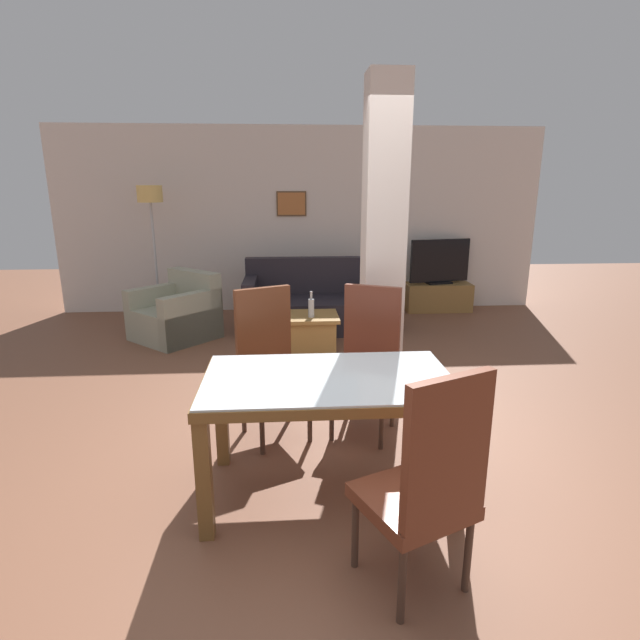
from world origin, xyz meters
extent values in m
plane|color=brown|center=(0.00, 0.00, 0.00)|extent=(18.00, 18.00, 0.00)
cube|color=silver|center=(0.00, 4.85, 1.35)|extent=(7.20, 0.06, 2.70)
cube|color=brown|center=(-0.14, 4.81, 1.60)|extent=(0.44, 0.02, 0.36)
cube|color=#B26633|center=(-0.14, 4.80, 1.60)|extent=(0.40, 0.01, 0.32)
cube|color=silver|center=(0.56, 1.31, 1.35)|extent=(0.33, 0.31, 2.70)
cube|color=brown|center=(0.00, -0.40, 0.73)|extent=(1.48, 0.06, 0.06)
cube|color=brown|center=(0.00, 0.40, 0.73)|extent=(1.48, 0.06, 0.06)
cube|color=brown|center=(-0.71, 0.00, 0.73)|extent=(0.06, 0.74, 0.06)
cube|color=brown|center=(0.71, 0.00, 0.73)|extent=(0.06, 0.74, 0.06)
cube|color=silver|center=(0.00, 0.00, 0.77)|extent=(1.46, 0.84, 0.01)
cube|color=brown|center=(-0.69, -0.38, 0.35)|extent=(0.08, 0.08, 0.70)
cube|color=brown|center=(0.69, -0.38, 0.35)|extent=(0.08, 0.08, 0.70)
cube|color=brown|center=(-0.69, 0.38, 0.35)|extent=(0.08, 0.08, 0.70)
cube|color=brown|center=(0.69, 0.38, 0.35)|extent=(0.08, 0.08, 0.70)
cube|color=#5E2F1A|center=(-0.33, 0.73, 0.43)|extent=(0.61, 0.61, 0.07)
cube|color=#5E2F1A|center=(-0.42, 0.92, 0.80)|extent=(0.42, 0.23, 0.66)
cylinder|color=#442E23|center=(-0.08, 0.64, 0.20)|extent=(0.04, 0.04, 0.40)
cylinder|color=#442E23|center=(-0.43, 0.48, 0.20)|extent=(0.04, 0.04, 0.40)
cylinder|color=#442E23|center=(-0.24, 0.98, 0.20)|extent=(0.04, 0.04, 0.40)
cylinder|color=#442E23|center=(-0.59, 0.82, 0.20)|extent=(0.04, 0.04, 0.40)
cube|color=brown|center=(0.33, 0.74, 0.43)|extent=(0.61, 0.61, 0.07)
cube|color=brown|center=(0.42, 0.93, 0.80)|extent=(0.42, 0.22, 0.66)
cylinder|color=#442E23|center=(0.43, 0.49, 0.20)|extent=(0.04, 0.04, 0.40)
cylinder|color=#442E23|center=(0.08, 0.65, 0.20)|extent=(0.04, 0.04, 0.40)
cylinder|color=#442E23|center=(0.58, 0.84, 0.20)|extent=(0.04, 0.04, 0.40)
cylinder|color=#442E23|center=(0.24, 0.99, 0.20)|extent=(0.04, 0.04, 0.40)
cube|color=brown|center=(0.33, -0.74, 0.43)|extent=(0.61, 0.61, 0.07)
cube|color=brown|center=(0.42, -0.93, 0.80)|extent=(0.42, 0.22, 0.66)
cylinder|color=#442E23|center=(0.08, -0.65, 0.20)|extent=(0.04, 0.04, 0.40)
cylinder|color=#442E23|center=(0.43, -0.49, 0.20)|extent=(0.04, 0.04, 0.40)
cylinder|color=#442E23|center=(0.24, -0.99, 0.20)|extent=(0.04, 0.04, 0.40)
cylinder|color=#442E23|center=(0.58, -0.84, 0.20)|extent=(0.04, 0.04, 0.40)
cube|color=black|center=(0.17, 3.69, 0.21)|extent=(1.91, 0.91, 0.42)
cube|color=black|center=(0.17, 4.05, 0.67)|extent=(1.91, 0.18, 0.49)
cube|color=black|center=(1.04, 3.69, 0.35)|extent=(0.16, 0.91, 0.69)
cube|color=black|center=(-0.71, 3.69, 0.35)|extent=(0.16, 0.91, 0.69)
cube|color=#9E9F87|center=(-1.64, 3.35, 0.20)|extent=(1.20, 1.20, 0.40)
cube|color=#9E9F87|center=(-1.41, 3.60, 0.61)|extent=(0.75, 0.70, 0.42)
cube|color=#9E9F87|center=(-1.38, 3.12, 0.32)|extent=(0.68, 0.73, 0.63)
cube|color=#9E9F87|center=(-1.90, 3.59, 0.32)|extent=(0.68, 0.73, 0.63)
cube|color=olive|center=(0.03, 2.73, 0.42)|extent=(0.63, 0.56, 0.04)
cube|color=olive|center=(0.03, 2.73, 0.20)|extent=(0.55, 0.48, 0.40)
cylinder|color=#B2B7BC|center=(0.03, 2.64, 0.54)|extent=(0.07, 0.07, 0.20)
cylinder|color=#B2B7BC|center=(0.03, 2.64, 0.68)|extent=(0.03, 0.03, 0.07)
cylinder|color=#B7B7BC|center=(0.03, 2.64, 0.72)|extent=(0.03, 0.03, 0.01)
cube|color=olive|center=(2.07, 4.57, 0.21)|extent=(0.99, 0.40, 0.42)
cube|color=black|center=(2.07, 4.57, 0.44)|extent=(0.41, 0.27, 0.03)
cube|color=black|center=(2.07, 4.57, 0.77)|extent=(0.94, 0.24, 0.64)
cylinder|color=#B7B7BC|center=(-2.04, 4.24, 0.01)|extent=(0.30, 0.30, 0.02)
cylinder|color=#B7B7BC|center=(-2.04, 4.24, 0.83)|extent=(0.04, 0.04, 1.62)
cylinder|color=#E5BC66|center=(-2.04, 4.24, 1.75)|extent=(0.33, 0.33, 0.22)
camera|label=1|loc=(-0.24, -2.74, 1.86)|focal=28.00mm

